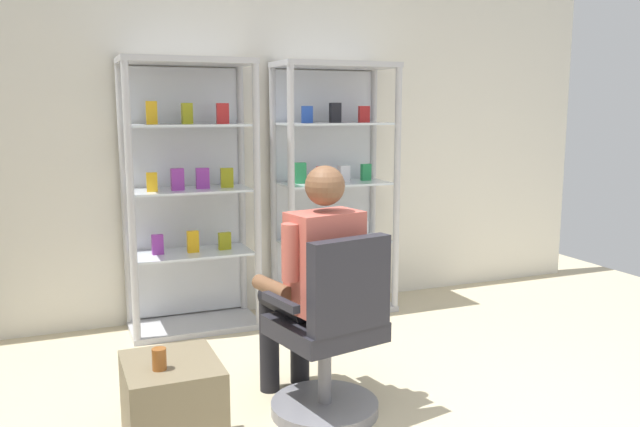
% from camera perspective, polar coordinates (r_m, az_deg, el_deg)
% --- Properties ---
extents(back_wall, '(6.00, 0.10, 2.70)m').
position_cam_1_polar(back_wall, '(5.03, -5.85, 6.69)').
color(back_wall, silver).
rests_on(back_wall, ground).
extents(display_cabinet_left, '(0.90, 0.45, 1.90)m').
position_cam_1_polar(display_cabinet_left, '(4.71, -11.38, 1.66)').
color(display_cabinet_left, '#B7B7BC').
rests_on(display_cabinet_left, ground).
extents(display_cabinet_right, '(0.90, 0.45, 1.90)m').
position_cam_1_polar(display_cabinet_right, '(5.03, 1.01, 2.31)').
color(display_cabinet_right, '#B7B7BC').
rests_on(display_cabinet_right, ground).
extents(office_chair, '(0.61, 0.57, 0.96)m').
position_cam_1_polar(office_chair, '(3.36, 0.95, -11.27)').
color(office_chair, slate).
rests_on(office_chair, ground).
extents(seated_shopkeeper, '(0.54, 0.61, 1.29)m').
position_cam_1_polar(seated_shopkeeper, '(3.39, -0.62, -5.42)').
color(seated_shopkeeper, black).
rests_on(seated_shopkeeper, ground).
extents(storage_crate, '(0.41, 0.46, 0.47)m').
position_cam_1_polar(storage_crate, '(3.10, -12.71, -16.54)').
color(storage_crate, '#72664C').
rests_on(storage_crate, ground).
extents(tea_glass, '(0.06, 0.06, 0.09)m').
position_cam_1_polar(tea_glass, '(2.92, -13.85, -12.23)').
color(tea_glass, brown).
rests_on(tea_glass, storage_crate).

